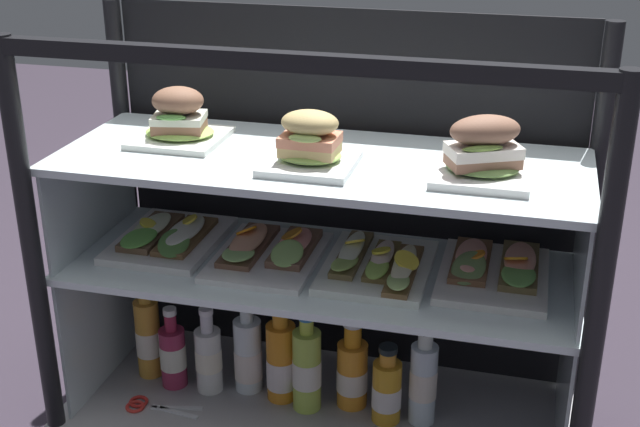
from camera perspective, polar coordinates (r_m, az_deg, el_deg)
ground_plane at (r=1.99m, az=0.00°, el=-13.80°), size 6.00×6.00×0.02m
case_base_deck at (r=1.98m, az=0.00°, el=-13.12°), size 1.12×0.46×0.04m
case_frame at (r=1.84m, az=0.82°, el=0.62°), size 1.12×0.46×0.89m
riser_lower_tier at (r=1.87m, az=0.00°, el=-8.53°), size 1.04×0.38×0.33m
shelf_lower_glass at (r=1.79m, az=0.00°, el=-3.77°), size 1.06×0.40×0.02m
riser_upper_tier at (r=1.74m, az=0.00°, el=-0.24°), size 1.04×0.38×0.22m
shelf_upper_glass at (r=1.69m, az=0.00°, el=3.48°), size 1.06×0.40×0.02m
plated_roll_sandwich_far_left at (r=1.81m, az=-9.45°, el=6.16°), size 0.18×0.18×0.12m
plated_roll_sandwich_right_of_center at (r=1.63m, az=-0.68°, el=4.59°), size 0.17×0.17×0.11m
plated_roll_sandwich_near_right_corner at (r=1.60m, az=10.91°, el=3.93°), size 0.18×0.18×0.12m
open_sandwich_tray_near_right_corner at (r=1.90m, az=-10.17°, el=-1.55°), size 0.22×0.29×0.06m
open_sandwich_tray_mid_right at (r=1.81m, az=-3.50°, el=-2.49°), size 0.22×0.29×0.06m
open_sandwich_tray_mid_left at (r=1.75m, az=3.90°, el=-3.42°), size 0.22×0.30×0.06m
open_sandwich_tray_near_left_corner at (r=1.76m, az=11.66°, el=-3.69°), size 0.22×0.29×0.06m
juice_bottle_tucked_behind at (r=2.05m, az=-11.47°, el=-8.08°), size 0.06×0.06×0.25m
juice_bottle_near_post at (r=2.02m, az=-9.85°, el=-9.33°), size 0.06×0.06×0.20m
juice_bottle_front_right_end at (r=1.98m, az=-7.49°, el=-9.56°), size 0.06×0.06×0.21m
juice_bottle_front_fourth at (r=1.98m, az=-4.86°, el=-9.48°), size 0.06×0.06×0.23m
juice_bottle_front_middle at (r=1.94m, az=-2.62°, el=-9.93°), size 0.07×0.07×0.24m
juice_bottle_front_left_end at (r=1.90m, az=-0.89°, el=-10.38°), size 0.06×0.06×0.24m
juice_bottle_back_center at (r=1.92m, az=2.18°, el=-10.58°), size 0.07×0.07×0.22m
juice_bottle_back_left at (r=1.88m, az=4.51°, el=-11.75°), size 0.06×0.06×0.19m
juice_bottle_front_second at (r=1.87m, az=6.94°, el=-11.16°), size 0.06×0.06×0.23m
kitchen_scissors at (r=1.99m, az=-11.61°, el=-12.51°), size 0.18×0.07×0.01m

